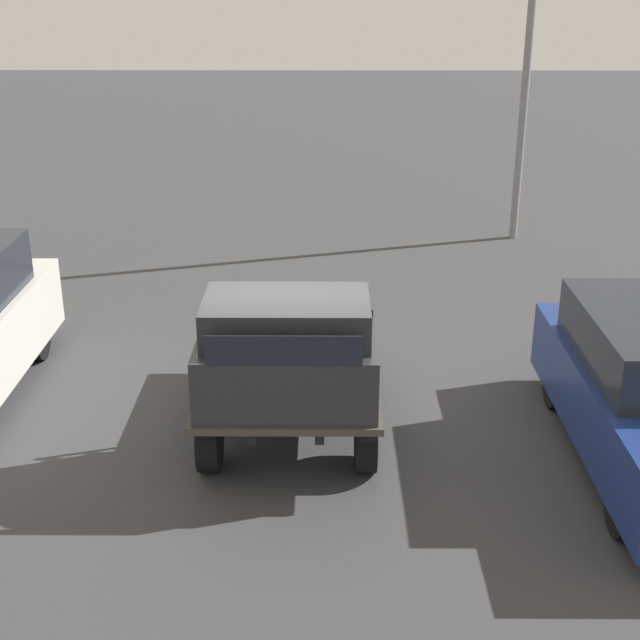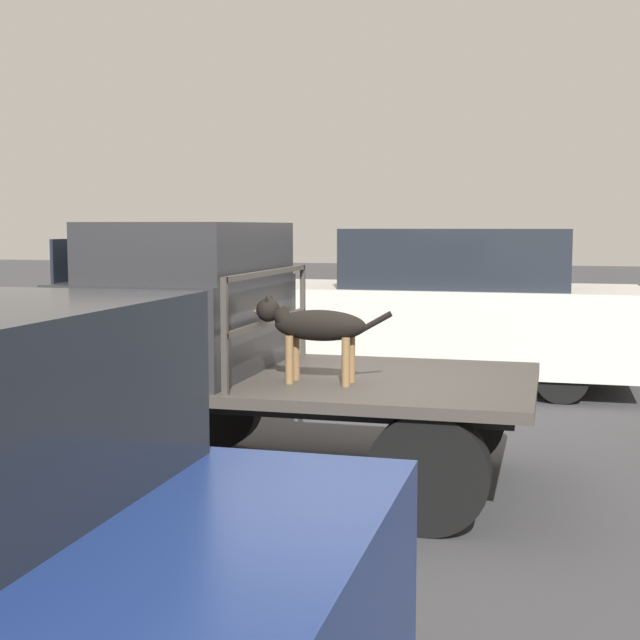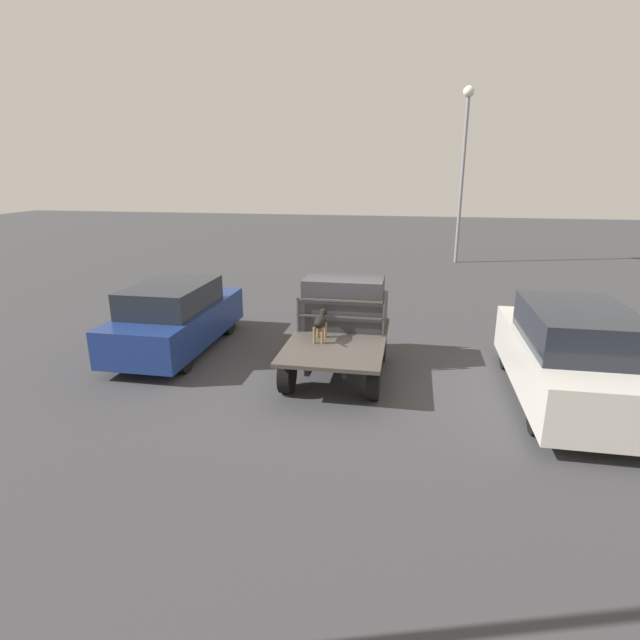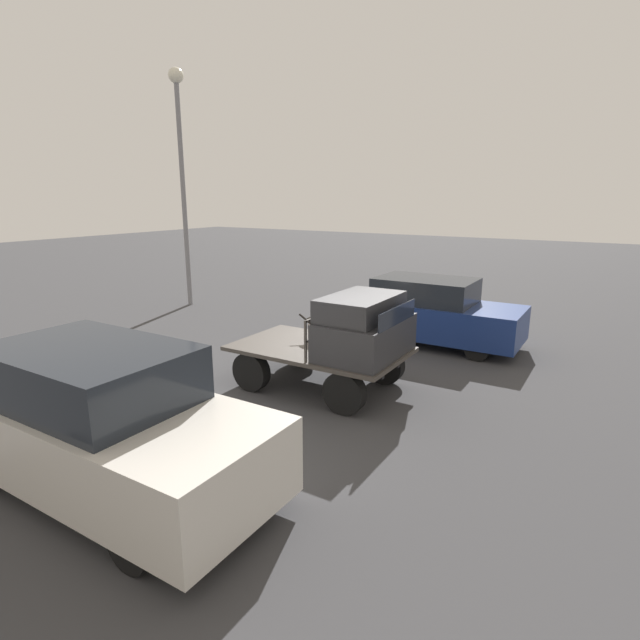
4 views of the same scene
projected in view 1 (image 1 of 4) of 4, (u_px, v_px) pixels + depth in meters
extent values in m
plane|color=#38383A|center=(291.00, 423.00, 11.19)|extent=(80.00, 80.00, 0.00)
cylinder|color=black|center=(366.00, 438.00, 10.04)|extent=(0.80, 0.24, 0.80)
cylinder|color=black|center=(210.00, 437.00, 10.05)|extent=(0.80, 0.24, 0.80)
cylinder|color=black|center=(359.00, 359.00, 12.03)|extent=(0.80, 0.24, 0.80)
cylinder|color=black|center=(229.00, 359.00, 12.04)|extent=(0.80, 0.24, 0.80)
cube|color=black|center=(320.00, 374.00, 10.93)|extent=(3.18, 0.10, 0.18)
cube|color=black|center=(261.00, 374.00, 10.94)|extent=(3.18, 0.10, 0.18)
cube|color=#3D3833|center=(291.00, 364.00, 10.88)|extent=(3.46, 2.08, 0.08)
cube|color=#28282B|center=(287.00, 370.00, 9.79)|extent=(1.31, 1.96, 0.72)
cube|color=#28282B|center=(286.00, 318.00, 9.67)|extent=(1.12, 1.80, 0.44)
cube|color=black|center=(284.00, 351.00, 9.00)|extent=(0.02, 1.61, 0.33)
cube|color=#3D3833|center=(371.00, 341.00, 10.44)|extent=(0.04, 0.04, 0.79)
cube|color=#3D3833|center=(208.00, 340.00, 10.45)|extent=(0.04, 0.04, 0.79)
cube|color=#3D3833|center=(289.00, 311.00, 10.31)|extent=(0.04, 1.92, 0.04)
cube|color=#3D3833|center=(289.00, 341.00, 10.45)|extent=(0.04, 1.92, 0.04)
cylinder|color=brown|center=(327.00, 348.00, 10.80)|extent=(0.06, 0.06, 0.35)
cylinder|color=brown|center=(313.00, 348.00, 10.80)|extent=(0.06, 0.06, 0.35)
cylinder|color=brown|center=(327.00, 335.00, 11.19)|extent=(0.06, 0.06, 0.35)
cylinder|color=brown|center=(313.00, 335.00, 11.19)|extent=(0.06, 0.06, 0.35)
ellipsoid|color=black|center=(320.00, 323.00, 10.90)|extent=(0.68, 0.22, 0.22)
sphere|color=brown|center=(320.00, 332.00, 10.75)|extent=(0.10, 0.10, 0.10)
cylinder|color=black|center=(320.00, 327.00, 10.61)|extent=(0.16, 0.12, 0.15)
sphere|color=black|center=(320.00, 327.00, 10.50)|extent=(0.17, 0.17, 0.17)
cone|color=brown|center=(320.00, 331.00, 10.44)|extent=(0.10, 0.10, 0.10)
cone|color=black|center=(324.00, 321.00, 10.48)|extent=(0.06, 0.08, 0.10)
cone|color=black|center=(316.00, 321.00, 10.48)|extent=(0.06, 0.08, 0.10)
cylinder|color=black|center=(320.00, 310.00, 11.25)|extent=(0.28, 0.04, 0.19)
cylinder|color=black|center=(623.00, 508.00, 8.91)|extent=(0.60, 0.20, 0.60)
cylinder|color=black|center=(556.00, 385.00, 11.51)|extent=(0.60, 0.20, 0.60)
cylinder|color=black|center=(38.00, 340.00, 12.90)|extent=(0.60, 0.20, 0.60)
cylinder|color=gray|center=(528.00, 53.00, 17.39)|extent=(0.16, 0.16, 7.50)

